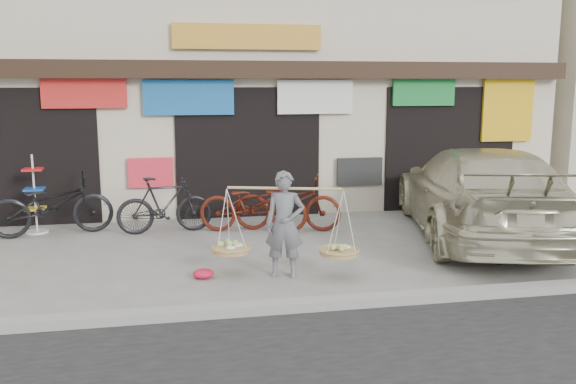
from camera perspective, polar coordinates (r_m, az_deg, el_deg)
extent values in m
plane|color=gray|center=(9.61, -0.98, -6.70)|extent=(70.00, 70.00, 0.00)
cube|color=gray|center=(7.73, 1.61, -10.51)|extent=(70.00, 0.25, 0.12)
cube|color=beige|center=(15.65, -5.23, 12.75)|extent=(14.00, 6.00, 7.00)
cube|color=black|center=(12.51, -3.72, 11.36)|extent=(14.00, 0.35, 0.35)
cube|color=black|center=(13.22, -23.63, 3.08)|extent=(3.00, 0.60, 2.70)
cube|color=black|center=(12.99, -3.86, 3.80)|extent=(3.00, 0.60, 2.70)
cube|color=black|center=(14.25, 14.45, 4.07)|extent=(3.00, 0.60, 2.70)
cube|color=red|center=(12.59, -18.53, 8.80)|extent=(1.60, 0.08, 0.60)
cube|color=#185FA6|center=(12.49, -9.27, 8.73)|extent=(1.80, 0.08, 0.70)
cube|color=silver|center=(12.83, 2.56, 8.88)|extent=(1.60, 0.08, 0.70)
cube|color=#167C30|center=(13.59, 12.58, 9.15)|extent=(1.40, 0.08, 0.60)
cube|color=gold|center=(14.51, 19.85, 7.26)|extent=(1.20, 0.08, 1.40)
cube|color=#ED2D3F|center=(12.61, -12.71, 1.78)|extent=(0.90, 0.08, 0.60)
cube|color=#252525|center=(13.23, 6.72, 1.91)|extent=(1.00, 0.08, 0.60)
cube|color=gold|center=(12.61, -3.80, 14.30)|extent=(3.00, 0.08, 0.50)
imported|color=slate|center=(8.80, -0.32, -3.06)|extent=(0.65, 0.51, 1.55)
cylinder|color=tan|center=(8.69, -0.32, 0.34)|extent=(1.60, 0.49, 0.04)
cylinder|color=tan|center=(9.00, -5.35, -5.40)|extent=(0.56, 0.56, 0.07)
ellipsoid|color=#A5BF66|center=(8.98, -5.35, -5.03)|extent=(0.39, 0.39, 0.10)
cylinder|color=tan|center=(8.86, 4.80, -5.64)|extent=(0.56, 0.56, 0.07)
ellipsoid|color=#A5BF66|center=(8.84, 4.80, -5.27)|extent=(0.39, 0.39, 0.10)
imported|color=black|center=(12.05, -21.24, -1.12)|extent=(2.28, 1.13, 1.15)
imported|color=black|center=(11.64, -11.45, -1.19)|extent=(1.82, 0.68, 1.07)
imported|color=#4E180D|center=(11.49, -3.27, -1.14)|extent=(2.16, 1.24, 1.07)
imported|color=#4E180D|center=(11.59, -0.04, -1.02)|extent=(2.16, 1.24, 1.07)
imported|color=beige|center=(11.58, 17.44, -0.03)|extent=(3.61, 6.11, 1.66)
cube|color=black|center=(14.23, 14.66, 0.80)|extent=(1.68, 0.50, 0.45)
cube|color=silver|center=(14.32, 14.58, 0.45)|extent=(0.44, 0.13, 0.12)
cylinder|color=silver|center=(12.45, -22.40, -3.46)|extent=(0.41, 0.41, 0.04)
cylinder|color=silver|center=(12.31, -22.62, -0.17)|extent=(0.04, 0.04, 1.49)
cube|color=yellow|center=(12.36, -22.54, -1.44)|extent=(0.37, 0.37, 0.04)
cube|color=#194CB2|center=(12.30, -22.65, 0.25)|extent=(0.37, 0.37, 0.04)
cube|color=red|center=(12.24, -22.77, 1.97)|extent=(0.37, 0.37, 0.04)
ellipsoid|color=red|center=(8.97, -7.92, -7.58)|extent=(0.31, 0.25, 0.14)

